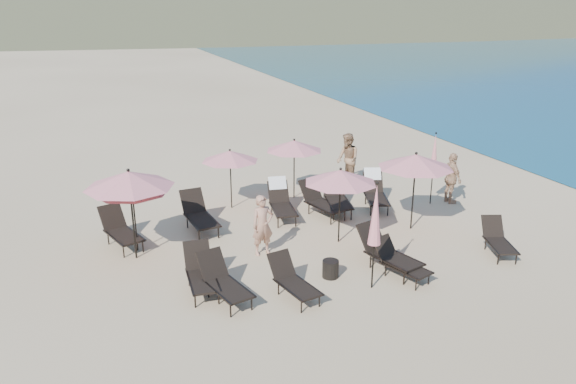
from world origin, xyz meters
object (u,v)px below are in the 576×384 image
object	(u,v)px
lounger_10	(321,201)
umbrella_closed_1	(434,154)
umbrella_open_2	(416,161)
beachgoer_a	(263,225)
lounger_1	(223,281)
umbrella_open_5	(132,186)
lounger_7	(199,214)
lounger_3	(400,262)
lounger_9	(337,197)
lounger_0	(201,272)
lounger_8	(281,201)
beachgoer_b	(348,159)
beachgoer_c	(451,178)
lounger_11	(375,191)
umbrella_open_4	(294,146)
side_table_1	(379,247)
umbrella_open_1	(340,177)
side_table_0	(331,269)
umbrella_open_0	(129,179)
umbrella_open_3	(230,156)
lounger_6	(120,230)
umbrella_closed_0	(375,215)
lounger_5	(498,239)

from	to	relation	value
lounger_10	umbrella_closed_1	world-z (taller)	umbrella_closed_1
umbrella_open_2	beachgoer_a	distance (m)	4.90
lounger_1	umbrella_open_5	size ratio (longest dim) A/B	0.85
lounger_7	beachgoer_a	size ratio (longest dim) A/B	1.15
lounger_3	lounger_9	distance (m)	4.78
lounger_0	umbrella_open_2	world-z (taller)	umbrella_open_2
lounger_8	lounger_10	xyz separation A→B (m)	(1.25, -0.30, -0.06)
umbrella_open_5	beachgoer_b	world-z (taller)	umbrella_open_5
lounger_7	lounger_9	size ratio (longest dim) A/B	1.00
lounger_9	umbrella_open_5	size ratio (longest dim) A/B	0.91
umbrella_open_2	beachgoer_c	size ratio (longest dim) A/B	1.37
lounger_0	lounger_11	xyz separation A→B (m)	(6.62, 3.70, 0.08)
lounger_8	lounger_9	xyz separation A→B (m)	(1.87, -0.14, -0.05)
lounger_10	beachgoer_c	size ratio (longest dim) A/B	1.09
lounger_3	beachgoer_c	xyz separation A→B (m)	(4.44, 4.16, 0.45)
umbrella_open_4	side_table_1	bearing A→B (deg)	-85.01
lounger_1	beachgoer_a	world-z (taller)	beachgoer_a
beachgoer_b	lounger_0	bearing A→B (deg)	-48.43
lounger_11	beachgoer_a	bearing A→B (deg)	-134.68
lounger_1	umbrella_open_1	xyz separation A→B (m)	(3.85, 2.04, 1.49)
lounger_8	umbrella_open_5	xyz separation A→B (m)	(-4.56, -1.06, 1.32)
umbrella_open_4	side_table_0	distance (m)	6.28
lounger_0	lounger_10	distance (m)	5.82
umbrella_open_5	beachgoer_a	xyz separation A→B (m)	(3.17, -1.40, -1.03)
lounger_0	lounger_1	size ratio (longest dim) A/B	0.96
lounger_10	beachgoer_a	xyz separation A→B (m)	(-2.64, -2.16, 0.35)
umbrella_open_0	side_table_0	xyz separation A→B (m)	(4.41, -2.80, -1.98)
lounger_3	lounger_11	size ratio (longest dim) A/B	0.85
lounger_11	umbrella_open_3	world-z (taller)	umbrella_open_3
lounger_9	umbrella_open_2	bearing A→B (deg)	-43.17
lounger_9	umbrella_open_1	bearing A→B (deg)	-101.05
lounger_0	umbrella_open_3	world-z (taller)	umbrella_open_3
side_table_0	umbrella_open_4	bearing A→B (deg)	77.81
lounger_9	umbrella_closed_1	world-z (taller)	umbrella_closed_1
lounger_3	umbrella_open_5	distance (m)	7.22
lounger_0	beachgoer_c	bearing A→B (deg)	22.03
lounger_3	umbrella_open_5	size ratio (longest dim) A/B	0.78
umbrella_open_1	lounger_0	bearing A→B (deg)	-161.36
umbrella_open_5	lounger_3	bearing A→B (deg)	-32.90
umbrella_open_0	lounger_3	bearing A→B (deg)	-29.19
lounger_6	umbrella_closed_0	world-z (taller)	umbrella_closed_0
umbrella_closed_0	lounger_5	bearing A→B (deg)	7.79
umbrella_open_5	umbrella_open_3	bearing A→B (deg)	35.94
umbrella_open_3	umbrella_closed_0	size ratio (longest dim) A/B	0.75
umbrella_closed_0	umbrella_open_2	bearing A→B (deg)	45.09
lounger_10	lounger_11	size ratio (longest dim) A/B	0.99
lounger_5	beachgoer_c	distance (m)	4.08
lounger_6	lounger_9	world-z (taller)	lounger_9
lounger_5	umbrella_open_3	distance (m)	8.45
lounger_11	umbrella_open_0	xyz separation A→B (m)	(-7.90, -1.39, 1.66)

